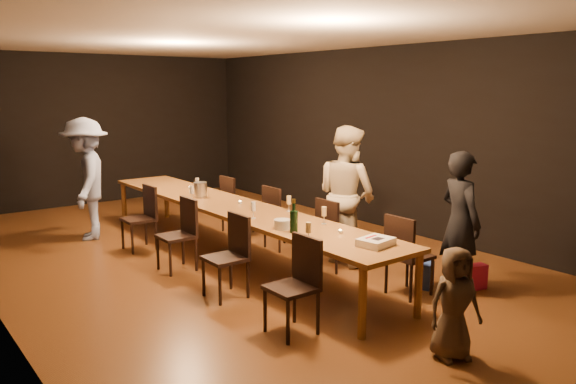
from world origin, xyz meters
TOP-DOWN VIEW (x-y plane):
  - ground at (0.00, 0.00)m, footprint 10.00×10.00m
  - room_shell at (0.00, 0.00)m, footprint 6.04×10.04m
  - table at (0.00, 0.00)m, footprint 0.90×6.00m
  - chair_right_0 at (0.85, -2.40)m, footprint 0.42×0.42m
  - chair_right_1 at (0.85, -1.20)m, footprint 0.42×0.42m
  - chair_right_2 at (0.85, 0.00)m, footprint 0.42×0.42m
  - chair_right_3 at (0.85, 1.20)m, footprint 0.42×0.42m
  - chair_left_0 at (-0.85, -2.40)m, footprint 0.42×0.42m
  - chair_left_1 at (-0.85, -1.20)m, footprint 0.42×0.42m
  - chair_left_2 at (-0.85, 0.00)m, footprint 0.42×0.42m
  - chair_left_3 at (-0.85, 1.20)m, footprint 0.42×0.42m
  - woman_birthday at (1.37, -2.67)m, footprint 0.54×0.68m
  - woman_tan at (1.15, -1.04)m, footprint 0.71×0.90m
  - man_blue at (-1.22, 2.26)m, footprint 1.12×1.40m
  - child at (-0.05, -3.65)m, footprint 0.57×0.47m
  - gift_bag_red at (1.60, -2.76)m, footprint 0.27×0.19m
  - gift_bag_blue at (1.18, -2.36)m, footprint 0.29×0.24m
  - birthday_cake at (0.08, -2.59)m, footprint 0.38×0.32m
  - plate_stack at (-0.25, -1.46)m, footprint 0.22×0.22m
  - champagne_bottle at (-0.25, -1.67)m, footprint 0.10×0.10m
  - ice_bucket at (-0.04, 0.81)m, footprint 0.26×0.26m
  - wineglass_0 at (-0.36, -2.06)m, footprint 0.06×0.06m
  - wineglass_1 at (0.28, -1.58)m, footprint 0.06×0.06m
  - wineglass_2 at (-0.22, -0.84)m, footprint 0.06×0.06m
  - wineglass_3 at (0.37, -0.78)m, footprint 0.06×0.06m
  - wineglass_4 at (-0.27, 0.65)m, footprint 0.06×0.06m
  - wineglass_5 at (0.14, 1.24)m, footprint 0.06×0.06m
  - tealight_near at (0.15, -1.99)m, footprint 0.05×0.05m
  - tealight_mid at (0.15, 0.04)m, footprint 0.05×0.05m
  - tealight_far at (0.15, 1.50)m, footprint 0.05×0.05m

SIDE VIEW (x-z plane):
  - ground at x=0.00m, z-range 0.00..0.00m
  - gift_bag_red at x=1.60m, z-range 0.00..0.29m
  - gift_bag_blue at x=1.18m, z-range 0.00..0.30m
  - chair_right_0 at x=0.85m, z-range 0.00..0.93m
  - chair_right_1 at x=0.85m, z-range 0.00..0.93m
  - chair_right_2 at x=0.85m, z-range 0.00..0.93m
  - chair_right_3 at x=0.85m, z-range 0.00..0.93m
  - chair_left_0 at x=-0.85m, z-range 0.00..0.93m
  - chair_left_1 at x=-0.85m, z-range 0.00..0.93m
  - chair_left_2 at x=-0.85m, z-range 0.00..0.93m
  - chair_left_3 at x=-0.85m, z-range 0.00..0.93m
  - child at x=-0.05m, z-range 0.00..1.00m
  - table at x=0.00m, z-range 0.33..1.08m
  - tealight_near at x=0.15m, z-range 0.75..0.78m
  - tealight_mid at x=0.15m, z-range 0.75..0.78m
  - tealight_far at x=0.15m, z-range 0.75..0.78m
  - birthday_cake at x=0.08m, z-range 0.75..0.83m
  - plate_stack at x=-0.25m, z-range 0.75..0.86m
  - woman_birthday at x=1.37m, z-range 0.00..1.63m
  - wineglass_0 at x=-0.36m, z-range 0.75..0.96m
  - wineglass_1 at x=0.28m, z-range 0.75..0.96m
  - wineglass_2 at x=-0.22m, z-range 0.75..0.96m
  - wineglass_3 at x=0.37m, z-range 0.75..0.96m
  - wineglass_4 at x=-0.27m, z-range 0.75..0.96m
  - wineglass_5 at x=0.14m, z-range 0.75..0.96m
  - ice_bucket at x=-0.04m, z-range 0.75..0.97m
  - woman_tan at x=1.15m, z-range 0.00..1.84m
  - champagne_bottle at x=-0.25m, z-range 0.75..1.13m
  - man_blue at x=-1.22m, z-range 0.00..1.89m
  - room_shell at x=0.00m, z-range 0.57..3.59m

